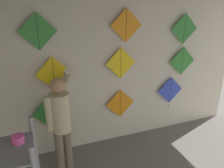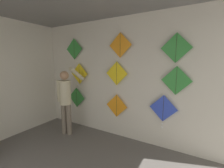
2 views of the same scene
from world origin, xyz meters
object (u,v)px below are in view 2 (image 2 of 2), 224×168
Objects in this scene: kite_4 at (117,73)px; kite_8 at (176,48)px; kite_0 at (77,97)px; kite_3 at (79,74)px; kite_6 at (74,49)px; kite_7 at (120,45)px; kite_1 at (117,106)px; kite_2 at (163,110)px; kite_5 at (176,81)px; shopkeeper at (66,97)px.

kite_8 is (1.24, 0.00, 0.53)m from kite_4.
kite_3 is at bearing 0.00° from kite_0.
kite_7 reaches higher than kite_6.
kite_0 is at bearing 180.00° from kite_4.
kite_8 is (1.24, 0.00, 1.30)m from kite_1.
kite_2 is (1.07, -0.00, 0.09)m from kite_1.
kite_4 is at bearing 180.00° from kite_8.
kite_5 is 1.39m from kite_7.
kite_7 reaches higher than kite_3.
kite_4 is (-1.07, 0.00, 0.69)m from kite_2.
kite_6 is at bearing 90.50° from shopkeeper.
kite_3 is 0.68m from kite_6.
kite_5 is at bearing 0.00° from kite_0.
kite_8 is at bearing 0.23° from kite_2.
kite_3 is at bearing 180.00° from kite_5.
kite_2 is 2.30m from kite_3.
kite_1 is at bearing 0.00° from kite_0.
kite_0 is 1.46m from kite_4.
kite_7 is 1.00× the size of kite_8.
kite_7 is (1.36, 0.00, 1.36)m from kite_0.
kite_4 is at bearing 180.00° from kite_1.
kite_4 is (-0.00, 0.00, 0.77)m from kite_1.
kite_4 is at bearing 180.00° from kite_7.
kite_5 is (2.42, 0.00, -0.02)m from kite_3.
kite_1 is 1.00× the size of kite_8.
kite_4 reaches higher than shopkeeper.
kite_4 is 1.29m from kite_5.
kite_8 reaches higher than shopkeeper.
kite_7 is at bearing 180.00° from kite_8.
kite_3 is (-1.14, 0.00, 0.72)m from kite_1.
kite_7 reaches higher than kite_1.
kite_6 reaches higher than kite_3.
kite_7 is at bearing 0.00° from kite_1.
kite_0 is 1.27m from kite_1.
kite_1 is (1.14, 0.51, -0.19)m from shopkeeper.
kite_3 is 2.42m from kite_5.
kite_1 is at bearing 0.00° from kite_4.
kite_2 is 1.22m from kite_8.
kite_0 is 1.33m from kite_6.
kite_7 is (1.23, 0.51, 1.22)m from shopkeeper.
kite_6 reaches higher than kite_5.
kite_6 is at bearing 180.00° from kite_8.
kite_5 is at bearing -4.55° from shopkeeper.
shopkeeper is at bearing -155.74° from kite_4.
kite_5 is at bearing 0.00° from kite_1.
kite_5 is 2.67m from kite_6.
kite_3 is (-2.21, 0.00, 0.63)m from kite_2.
kite_6 is (-2.58, 0.00, 0.68)m from kite_5.
shopkeeper is 3.06× the size of kite_0.
kite_3 is 1.41m from kite_7.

